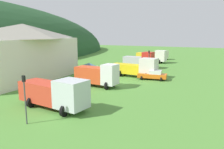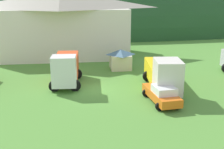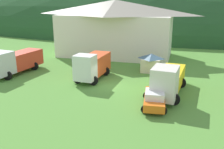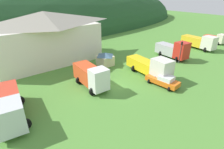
# 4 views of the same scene
# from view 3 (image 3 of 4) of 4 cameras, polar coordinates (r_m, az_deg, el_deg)

# --- Properties ---
(ground_plane) EXTENTS (200.00, 200.00, 0.00)m
(ground_plane) POSITION_cam_3_polar(r_m,az_deg,el_deg) (28.49, -0.68, -2.62)
(ground_plane) COLOR #518C38
(forested_hill_backdrop) EXTENTS (159.22, 60.00, 37.58)m
(forested_hill_backdrop) POSITION_cam_3_polar(r_m,az_deg,el_deg) (81.86, 10.69, 10.05)
(forested_hill_backdrop) COLOR #234C28
(forested_hill_backdrop) RESTS_ON ground
(depot_building) EXTENTS (20.00, 9.45, 9.35)m
(depot_building) POSITION_cam_3_polar(r_m,az_deg,el_deg) (42.92, 0.72, 10.67)
(depot_building) COLOR white
(depot_building) RESTS_ON ground
(play_shed_cream) EXTENTS (2.67, 2.74, 2.45)m
(play_shed_cream) POSITION_cam_3_polar(r_m,az_deg,el_deg) (34.21, 8.90, 2.76)
(play_shed_cream) COLOR beige
(play_shed_cream) RESTS_ON ground
(tow_truck_silver) EXTENTS (3.88, 8.42, 3.34)m
(tow_truck_silver) POSITION_cam_3_polar(r_m,az_deg,el_deg) (34.88, -21.61, 2.86)
(tow_truck_silver) COLOR silver
(tow_truck_silver) RESTS_ON ground
(heavy_rig_white) EXTENTS (3.27, 6.65, 3.46)m
(heavy_rig_white) POSITION_cam_3_polar(r_m,az_deg,el_deg) (30.46, -4.52, 2.17)
(heavy_rig_white) COLOR white
(heavy_rig_white) RESTS_ON ground
(flatbed_truck_yellow) EXTENTS (3.56, 8.68, 3.54)m
(flatbed_truck_yellow) POSITION_cam_3_polar(r_m,az_deg,el_deg) (25.82, 12.73, -1.15)
(flatbed_truck_yellow) COLOR silver
(flatbed_truck_yellow) RESTS_ON ground
(service_pickup_orange) EXTENTS (2.59, 4.98, 1.66)m
(service_pickup_orange) POSITION_cam_3_polar(r_m,az_deg,el_deg) (23.26, 9.67, -5.35)
(service_pickup_orange) COLOR orange
(service_pickup_orange) RESTS_ON ground
(traffic_cone_near_pickup) EXTENTS (0.36, 0.36, 0.46)m
(traffic_cone_near_pickup) POSITION_cam_3_polar(r_m,az_deg,el_deg) (28.83, 12.81, -2.82)
(traffic_cone_near_pickup) COLOR orange
(traffic_cone_near_pickup) RESTS_ON ground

